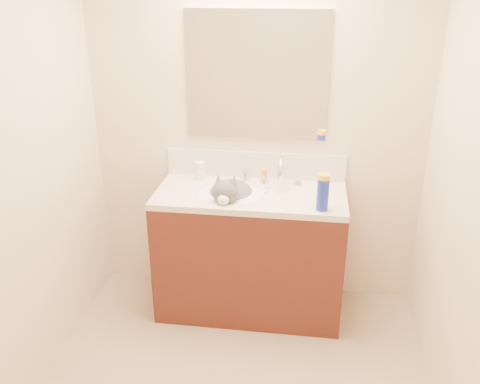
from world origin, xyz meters
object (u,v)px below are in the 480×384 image
(silver_jar, at_px, (246,176))
(spray_can, at_px, (323,195))
(vanity_cabinet, at_px, (250,255))
(faucet, at_px, (281,173))
(cat, at_px, (230,197))
(pill_bottle, at_px, (200,171))
(basin, at_px, (231,203))
(amber_bottle, at_px, (264,176))

(silver_jar, bearing_deg, spray_can, -38.86)
(vanity_cabinet, relative_size, spray_can, 6.25)
(faucet, distance_m, spray_can, 0.43)
(spray_can, bearing_deg, cat, 163.29)
(pill_bottle, height_order, silver_jar, pill_bottle)
(faucet, relative_size, pill_bottle, 2.28)
(faucet, relative_size, spray_can, 1.46)
(vanity_cabinet, bearing_deg, spray_can, -24.10)
(spray_can, bearing_deg, basin, 163.38)
(pill_bottle, bearing_deg, cat, -40.68)
(basin, xyz_separation_m, pill_bottle, (-0.24, 0.20, 0.13))
(basin, relative_size, cat, 1.06)
(vanity_cabinet, xyz_separation_m, spray_can, (0.44, -0.20, 0.55))
(cat, bearing_deg, pill_bottle, 142.38)
(basin, xyz_separation_m, cat, (-0.01, 0.00, 0.04))
(pill_bottle, bearing_deg, faucet, -4.00)
(basin, height_order, spray_can, spray_can)
(cat, xyz_separation_m, pill_bottle, (-0.24, 0.20, 0.09))
(faucet, distance_m, amber_bottle, 0.13)
(cat, bearing_deg, basin, -22.28)
(vanity_cabinet, xyz_separation_m, silver_jar, (-0.05, 0.20, 0.48))
(basin, height_order, cat, cat)
(faucet, height_order, spray_can, faucet)
(cat, xyz_separation_m, silver_jar, (0.07, 0.23, 0.06))
(pill_bottle, bearing_deg, basin, -40.39)
(faucet, bearing_deg, vanity_cabinet, -142.71)
(pill_bottle, xyz_separation_m, spray_can, (0.80, -0.37, 0.03))
(cat, distance_m, pill_bottle, 0.32)
(spray_can, bearing_deg, silver_jar, 141.14)
(cat, distance_m, silver_jar, 0.25)
(faucet, relative_size, silver_jar, 4.58)
(vanity_cabinet, relative_size, faucet, 4.29)
(cat, bearing_deg, amber_bottle, 50.61)
(basin, bearing_deg, vanity_cabinet, 14.04)
(vanity_cabinet, height_order, basin, basin)
(cat, relative_size, silver_jar, 6.95)
(faucet, bearing_deg, amber_bottle, 156.40)
(amber_bottle, distance_m, spray_can, 0.54)
(faucet, bearing_deg, pill_bottle, 176.00)
(pill_bottle, bearing_deg, amber_bottle, 1.40)
(basin, bearing_deg, faucet, 29.12)
(amber_bottle, bearing_deg, spray_can, -45.76)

